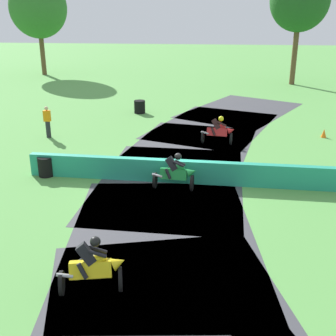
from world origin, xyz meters
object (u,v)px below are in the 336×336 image
at_px(motorcycle_trailing_yellow, 94,266).
at_px(tire_stack_mid_a, 46,166).
at_px(tire_stack_near, 140,107).
at_px(motorcycle_lead_red, 219,131).
at_px(motorcycle_chase_green, 176,172).
at_px(track_marshal, 48,122).
at_px(traffic_cone, 324,133).

xyz_separation_m(motorcycle_trailing_yellow, tire_stack_mid_a, (-3.81, 7.15, -0.24)).
xyz_separation_m(motorcycle_trailing_yellow, tire_stack_near, (-1.69, 18.12, -0.24)).
xyz_separation_m(motorcycle_lead_red, tire_stack_near, (-4.87, 5.90, -0.24)).
height_order(motorcycle_chase_green, track_marshal, track_marshal).
height_order(tire_stack_mid_a, traffic_cone, tire_stack_mid_a).
bearing_deg(motorcycle_trailing_yellow, traffic_cone, 57.82).
relative_size(motorcycle_chase_green, tire_stack_near, 2.13).
bearing_deg(tire_stack_mid_a, motorcycle_trailing_yellow, -61.96).
xyz_separation_m(motorcycle_lead_red, track_marshal, (-8.76, 0.19, 0.18)).
distance_m(motorcycle_lead_red, tire_stack_near, 7.66).
bearing_deg(tire_stack_mid_a, track_marshal, 108.61).
bearing_deg(track_marshal, tire_stack_mid_a, -71.39).
bearing_deg(traffic_cone, track_marshal, -174.70).
relative_size(motorcycle_lead_red, traffic_cone, 3.89).
distance_m(motorcycle_trailing_yellow, tire_stack_near, 18.20).
relative_size(motorcycle_lead_red, tire_stack_near, 2.14).
bearing_deg(motorcycle_chase_green, track_marshal, 139.41).
xyz_separation_m(motorcycle_lead_red, tire_stack_mid_a, (-6.99, -5.06, -0.24)).
relative_size(motorcycle_trailing_yellow, tire_stack_mid_a, 2.09).
bearing_deg(tire_stack_mid_a, motorcycle_lead_red, 35.91).
bearing_deg(traffic_cone, motorcycle_chase_green, -134.08).
distance_m(motorcycle_lead_red, traffic_cone, 5.68).
height_order(motorcycle_chase_green, tire_stack_mid_a, motorcycle_chase_green).
xyz_separation_m(motorcycle_trailing_yellow, traffic_cone, (8.64, 13.72, -0.42)).
distance_m(motorcycle_lead_red, tire_stack_mid_a, 8.63).
bearing_deg(motorcycle_chase_green, motorcycle_lead_red, 73.95).
bearing_deg(motorcycle_lead_red, tire_stack_mid_a, -144.09).
relative_size(track_marshal, traffic_cone, 3.70).
relative_size(motorcycle_chase_green, track_marshal, 1.05).
bearing_deg(motorcycle_chase_green, tire_stack_mid_a, 171.36).
bearing_deg(motorcycle_lead_red, traffic_cone, 15.46).
distance_m(tire_stack_near, traffic_cone, 11.23).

